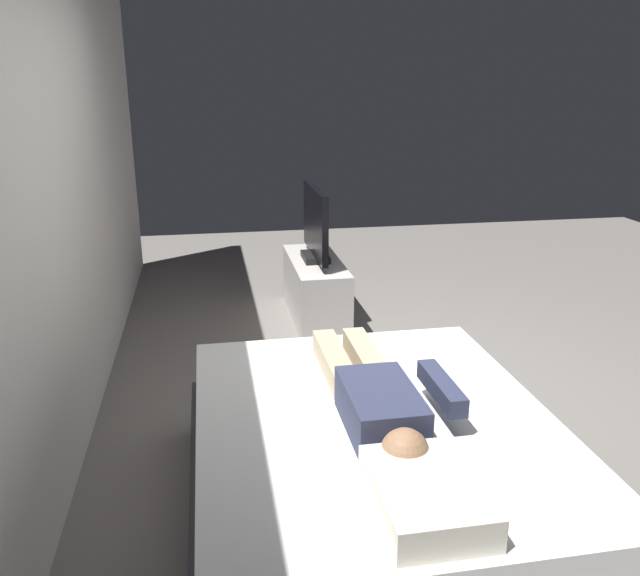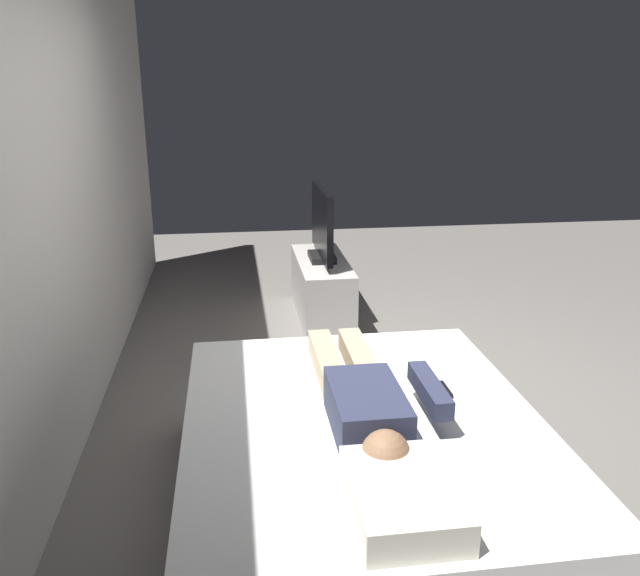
% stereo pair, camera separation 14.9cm
% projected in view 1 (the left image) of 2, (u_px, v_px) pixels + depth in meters
% --- Properties ---
extents(ground_plane, '(10.00, 10.00, 0.00)m').
position_uv_depth(ground_plane, '(389.00, 413.00, 3.82)').
color(ground_plane, slate).
extents(back_wall, '(6.40, 0.10, 2.80)m').
position_uv_depth(back_wall, '(63.00, 176.00, 3.46)').
color(back_wall, silver).
rests_on(back_wall, ground).
extents(bed, '(1.92, 1.58, 0.54)m').
position_uv_depth(bed, '(374.00, 472.00, 2.79)').
color(bed, '#333338').
rests_on(bed, ground).
extents(pillow, '(0.48, 0.34, 0.12)m').
position_uv_depth(pillow, '(426.00, 495.00, 2.09)').
color(pillow, silver).
rests_on(pillow, bed).
extents(person, '(1.26, 0.46, 0.18)m').
position_uv_depth(person, '(376.00, 395.00, 2.71)').
color(person, '#2D334C').
rests_on(person, bed).
extents(remote, '(0.15, 0.04, 0.02)m').
position_uv_depth(remote, '(452.00, 387.00, 2.94)').
color(remote, black).
rests_on(remote, bed).
extents(tv_stand, '(1.10, 0.40, 0.50)m').
position_uv_depth(tv_stand, '(315.00, 289.00, 5.30)').
color(tv_stand, '#B7B2AD').
rests_on(tv_stand, ground).
extents(tv, '(0.88, 0.20, 0.59)m').
position_uv_depth(tv, '(315.00, 226.00, 5.14)').
color(tv, black).
rests_on(tv, tv_stand).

